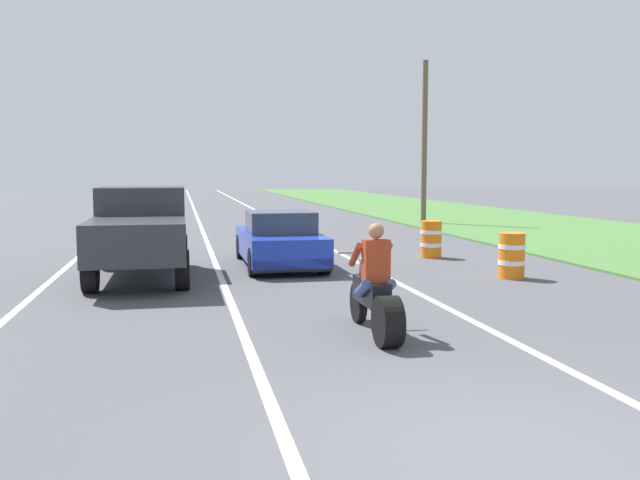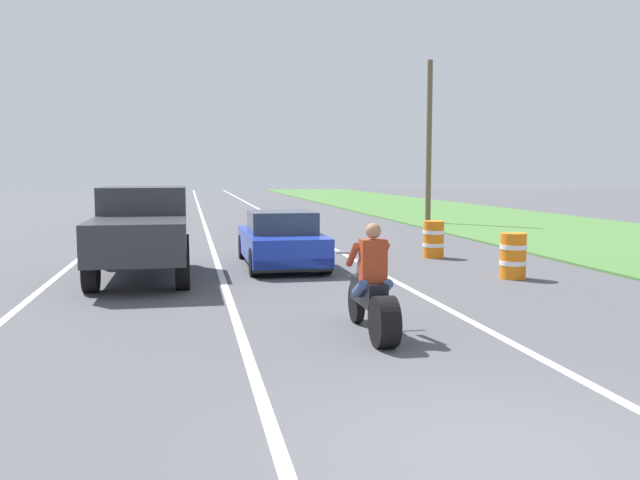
{
  "view_description": "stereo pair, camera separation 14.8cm",
  "coord_description": "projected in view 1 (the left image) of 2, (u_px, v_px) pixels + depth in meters",
  "views": [
    {
      "loc": [
        -2.66,
        -4.99,
        2.34
      ],
      "look_at": [
        0.01,
        8.07,
        1.0
      ],
      "focal_mm": 38.55,
      "sensor_mm": 36.0,
      "label": 1
    },
    {
      "loc": [
        -2.51,
        -5.02,
        2.34
      ],
      "look_at": [
        0.01,
        8.07,
        1.0
      ],
      "focal_mm": 38.55,
      "sensor_mm": 36.0,
      "label": 2
    }
  ],
  "objects": [
    {
      "name": "ground_plane",
      "position": [
        515.0,
        458.0,
        5.63
      ],
      "size": [
        160.0,
        160.0,
        0.0
      ],
      "primitive_type": "plane",
      "color": "#4C4C51"
    },
    {
      "name": "pickup_truck_left_lane_dark_grey",
      "position": [
        140.0,
        228.0,
        14.88
      ],
      "size": [
        2.02,
        4.8,
        1.98
      ],
      "color": "#2D3035",
      "rests_on": "ground"
    },
    {
      "name": "motorcycle_with_rider",
      "position": [
        376.0,
        295.0,
        9.68
      ],
      "size": [
        0.7,
        2.21,
        1.62
      ],
      "color": "black",
      "rests_on": "ground"
    },
    {
      "name": "lane_stripe_centre_dashed",
      "position": [
        205.0,
        236.0,
        24.76
      ],
      "size": [
        0.14,
        120.0,
        0.01
      ],
      "primitive_type": "cube",
      "color": "white",
      "rests_on": "ground"
    },
    {
      "name": "lane_stripe_left_solid",
      "position": [
        101.0,
        238.0,
        24.05
      ],
      "size": [
        0.14,
        120.0,
        0.01
      ],
      "primitive_type": "cube",
      "color": "white",
      "rests_on": "ground"
    },
    {
      "name": "lane_stripe_right_solid",
      "position": [
        303.0,
        234.0,
        25.48
      ],
      "size": [
        0.14,
        120.0,
        0.01
      ],
      "primitive_type": "cube",
      "color": "white",
      "rests_on": "ground"
    },
    {
      "name": "construction_barrel_mid",
      "position": [
        431.0,
        239.0,
        18.6
      ],
      "size": [
        0.58,
        0.58,
        1.0
      ],
      "color": "orange",
      "rests_on": "ground"
    },
    {
      "name": "construction_barrel_nearest",
      "position": [
        512.0,
        255.0,
        15.0
      ],
      "size": [
        0.58,
        0.58,
        1.0
      ],
      "color": "orange",
      "rests_on": "ground"
    },
    {
      "name": "utility_pole_roadside",
      "position": [
        424.0,
        143.0,
        30.23
      ],
      "size": [
        0.24,
        0.24,
        7.15
      ],
      "primitive_type": "cylinder",
      "color": "brown",
      "rests_on": "ground"
    },
    {
      "name": "grass_verge_right",
      "position": [
        551.0,
        229.0,
        27.5
      ],
      "size": [
        10.0,
        120.0,
        0.06
      ],
      "primitive_type": "cube",
      "color": "#477538",
      "rests_on": "ground"
    },
    {
      "name": "sports_car_blue",
      "position": [
        280.0,
        241.0,
        16.9
      ],
      "size": [
        1.84,
        4.3,
        1.37
      ],
      "color": "#1E38B2",
      "rests_on": "ground"
    }
  ]
}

